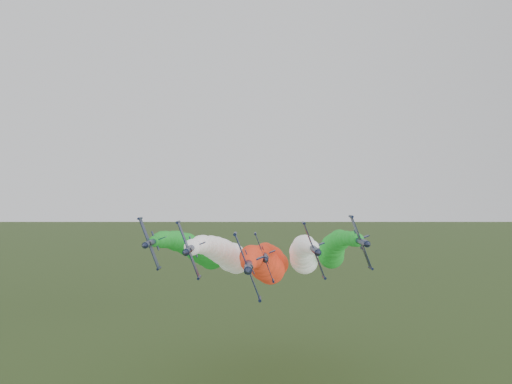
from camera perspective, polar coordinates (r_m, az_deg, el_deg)
jet_lead at (r=122.17m, az=0.90°, el=-8.30°), size 11.43×78.68×19.45m
jet_inner_left at (r=134.56m, az=-3.40°, el=-7.17°), size 11.37×78.62×19.39m
jet_inner_right at (r=136.89m, az=5.43°, el=-7.18°), size 11.48×78.73×19.50m
jet_outer_left at (r=143.44m, az=-6.55°, el=-6.62°), size 11.60×78.85×19.62m
jet_outer_right at (r=141.71m, az=8.82°, el=-6.53°), size 11.37×78.62×19.40m
jet_trail at (r=148.09m, az=1.81°, el=-7.64°), size 11.39×78.64×19.42m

